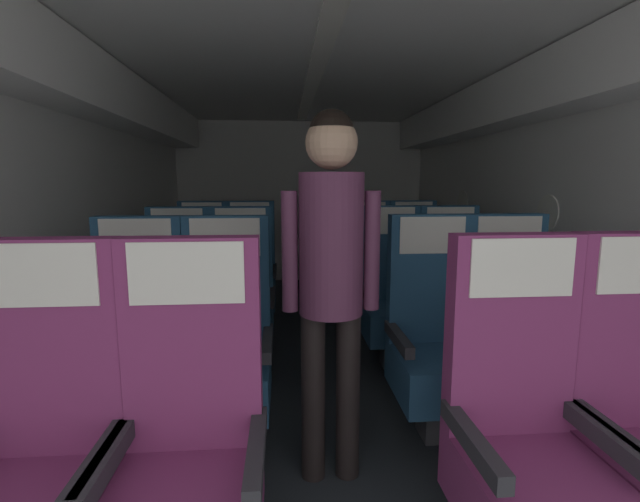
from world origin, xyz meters
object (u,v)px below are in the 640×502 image
(seat_c_right_window, at_px, (392,300))
(flight_attendant, at_px, (331,258))
(seat_b_left_window, at_px, (137,353))
(seat_c_left_window, at_px, (178,305))
(seat_a_left_window, at_px, (39,467))
(seat_d_right_aisle, at_px, (415,274))
(seat_c_right_aisle, at_px, (452,299))
(seat_d_right_window, at_px, (367,274))
(seat_d_left_window, at_px, (203,277))
(seat_c_left_aisle, at_px, (242,303))
(seat_a_right_window, at_px, (525,444))
(seat_d_left_aisle, at_px, (251,276))
(seat_a_left_aisle, at_px, (189,460))
(seat_b_right_aisle, at_px, (511,341))
(seat_b_left_aisle, at_px, (226,350))
(seat_b_right_window, at_px, (434,344))

(seat_c_right_window, bearing_deg, flight_attendant, -115.01)
(seat_b_left_window, bearing_deg, seat_c_left_window, 89.98)
(seat_a_left_window, relative_size, seat_d_right_aisle, 1.00)
(seat_c_right_aisle, bearing_deg, seat_d_right_window, 116.25)
(seat_c_right_window, height_order, seat_d_left_window, same)
(seat_c_left_aisle, distance_m, seat_d_right_window, 1.45)
(seat_a_right_window, distance_m, seat_d_left_aisle, 3.02)
(seat_a_left_aisle, relative_size, seat_d_right_window, 1.00)
(seat_a_left_aisle, bearing_deg, seat_c_left_aisle, 90.03)
(seat_b_right_aisle, bearing_deg, seat_a_left_aisle, -148.67)
(seat_a_left_window, height_order, seat_b_left_aisle, same)
(seat_b_right_aisle, bearing_deg, seat_c_right_window, 115.28)
(seat_d_right_aisle, bearing_deg, seat_c_right_aisle, -89.63)
(seat_a_left_window, distance_m, seat_c_right_window, 2.43)
(seat_b_left_aisle, xyz_separation_m, seat_c_left_aisle, (-0.00, 0.92, 0.00))
(seat_c_right_aisle, bearing_deg, seat_a_left_window, -137.40)
(seat_c_right_aisle, relative_size, flight_attendant, 0.71)
(seat_c_right_aisle, distance_m, seat_d_left_window, 2.22)
(seat_a_left_window, xyz_separation_m, seat_c_right_aisle, (2.01, 1.85, 0.00))
(seat_b_right_window, relative_size, seat_c_right_aisle, 1.00)
(seat_b_right_aisle, height_order, seat_c_left_aisle, same)
(seat_a_left_aisle, height_order, flight_attendant, flight_attendant)
(seat_b_left_aisle, xyz_separation_m, flight_attendant, (0.51, -0.34, 0.54))
(seat_c_right_aisle, height_order, flight_attendant, flight_attendant)
(seat_a_right_window, xyz_separation_m, seat_c_right_aisle, (0.45, 1.86, 0.00))
(seat_b_left_window, height_order, seat_d_left_aisle, same)
(seat_a_left_aisle, xyz_separation_m, seat_c_left_aisle, (-0.00, 1.86, 0.00))
(seat_c_right_aisle, distance_m, seat_d_right_window, 1.05)
(seat_a_left_window, bearing_deg, seat_c_right_aisle, 42.60)
(seat_b_left_aisle, xyz_separation_m, seat_c_right_window, (1.11, 0.94, 0.00))
(seat_b_left_window, bearing_deg, seat_d_right_aisle, 42.71)
(seat_b_left_aisle, bearing_deg, seat_b_right_window, 0.23)
(seat_b_right_window, bearing_deg, seat_c_left_aisle, 140.57)
(seat_d_left_window, bearing_deg, seat_c_left_aisle, -65.11)
(seat_c_right_window, relative_size, flight_attendant, 0.71)
(seat_b_left_aisle, distance_m, seat_b_right_aisle, 1.54)
(seat_a_right_window, height_order, seat_c_right_window, same)
(seat_c_left_window, xyz_separation_m, seat_c_right_aisle, (2.01, -0.01, 0.00))
(seat_a_left_aisle, relative_size, seat_d_left_aisle, 1.00)
(seat_a_left_aisle, xyz_separation_m, seat_c_right_aisle, (1.56, 1.86, 0.00))
(seat_a_right_window, distance_m, seat_b_right_window, 0.94)
(seat_b_left_window, xyz_separation_m, seat_c_right_window, (1.56, 0.93, 0.00))
(seat_b_left_aisle, relative_size, seat_b_right_window, 1.00)
(seat_c_right_aisle, xyz_separation_m, seat_d_left_window, (-2.00, 0.95, 0.00))
(seat_c_left_aisle, distance_m, seat_d_right_aisle, 1.82)
(seat_a_right_window, xyz_separation_m, seat_c_left_aisle, (-1.11, 1.85, 0.00))
(seat_c_right_window, height_order, seat_d_left_aisle, same)
(seat_b_right_aisle, relative_size, seat_d_right_aisle, 1.00)
(flight_attendant, bearing_deg, seat_b_left_aisle, -23.53)
(seat_a_left_aisle, distance_m, seat_d_left_aisle, 2.81)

